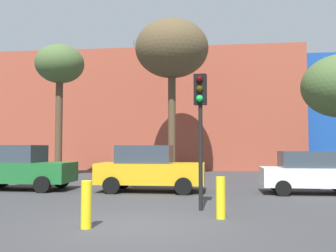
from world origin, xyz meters
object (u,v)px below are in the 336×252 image
traffic_light_island (200,110)px  bollard_yellow_0 (86,205)px  bare_tree_0 (60,67)px  bollard_yellow_1 (221,198)px  parked_car_1 (20,167)px  parked_car_3 (310,173)px  parked_car_2 (149,169)px  bare_tree_2 (172,50)px

traffic_light_island → bollard_yellow_0: bearing=-35.5°
bare_tree_0 → bollard_yellow_0: bare_tree_0 is taller
traffic_light_island → bollard_yellow_1: (0.55, -1.20, -2.37)m
parked_car_1 → bare_tree_0: bearing=99.9°
bare_tree_0 → bollard_yellow_1: (9.66, -12.61, -6.26)m
parked_car_3 → traffic_light_island: 6.38m
parked_car_3 → traffic_light_island: size_ratio=0.97×
parked_car_2 → bare_tree_0: bare_tree_0 is taller
parked_car_2 → traffic_light_island: 5.34m
parked_car_3 → bare_tree_0: (-13.20, 6.98, 5.96)m
bare_tree_0 → traffic_light_island: bearing=-51.4°
parked_car_3 → parked_car_1: bearing=180.0°
bollard_yellow_1 → parked_car_3: bearing=57.8°
parked_car_1 → bare_tree_0: 9.18m
parked_car_1 → bare_tree_0: size_ratio=0.54×
parked_car_1 → traffic_light_island: size_ratio=1.11×
parked_car_2 → bare_tree_0: bearing=134.5°
parked_car_3 → bollard_yellow_1: (-3.55, -5.63, -0.29)m
bare_tree_0 → bollard_yellow_1: bearing=-52.5°
parked_car_1 → parked_car_3: parked_car_1 is taller
traffic_light_island → bollard_yellow_1: 2.72m
bare_tree_0 → bollard_yellow_0: size_ratio=7.69×
parked_car_3 → bollard_yellow_0: bearing=-132.5°
traffic_light_island → parked_car_3: bearing=143.7°
bare_tree_2 → bollard_yellow_0: bearing=-90.8°
bare_tree_0 → bollard_yellow_1: size_ratio=7.69×
traffic_light_island → bare_tree_2: (-2.24, 12.75, 5.09)m
bare_tree_2 → bare_tree_0: bearing=-168.9°
parked_car_1 → parked_car_2: bearing=0.0°
parked_car_1 → bare_tree_0: bare_tree_0 is taller
bare_tree_0 → bare_tree_2: bare_tree_2 is taller
parked_car_2 → bollard_yellow_1: 6.30m
traffic_light_island → bollard_yellow_1: size_ratio=3.71×
parked_car_3 → traffic_light_island: traffic_light_island is taller
bollard_yellow_1 → bollard_yellow_0: bearing=-153.0°
bare_tree_0 → bare_tree_2: 7.10m
parked_car_1 → bollard_yellow_1: size_ratio=4.13×
bare_tree_0 → bollard_yellow_0: bearing=-64.8°
parked_car_2 → traffic_light_island: traffic_light_island is taller
bollard_yellow_0 → parked_car_2: bearing=88.3°
parked_car_1 → bollard_yellow_1: (8.44, -5.63, -0.41)m
traffic_light_island → bare_tree_0: 15.10m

